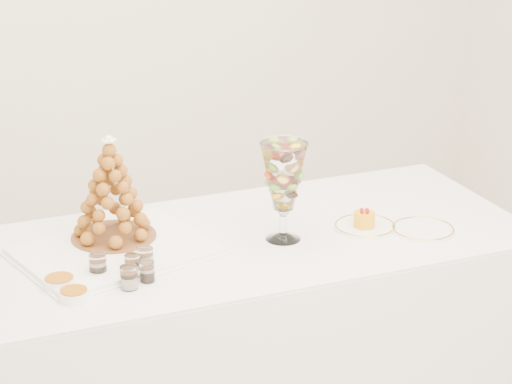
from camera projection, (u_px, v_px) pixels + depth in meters
buffet_table at (218, 349)px, 3.58m from camera, size 2.25×0.99×0.84m
lace_tray at (115, 251)px, 3.34m from camera, size 0.68×0.56×0.02m
macaron_vase at (284, 178)px, 3.38m from camera, size 0.16×0.16×0.35m
cake_plate at (365, 227)px, 3.55m from camera, size 0.22×0.22×0.01m
spare_plate at (423, 230)px, 3.52m from camera, size 0.23×0.23×0.01m
verrine_a at (98, 266)px, 3.16m from camera, size 0.07×0.07×0.08m
verrine_b at (133, 265)px, 3.18m from camera, size 0.05×0.05×0.07m
verrine_c at (145, 259)px, 3.21m from camera, size 0.07×0.07×0.08m
verrine_d at (129, 278)px, 3.08m from camera, size 0.07×0.07×0.07m
verrine_e at (147, 272)px, 3.13m from camera, size 0.06×0.06×0.06m
ramekin_back at (59, 283)px, 3.10m from camera, size 0.10×0.10×0.03m
ramekin_front at (74, 295)px, 3.02m from camera, size 0.09×0.09×0.03m
croquembouche at (111, 189)px, 3.36m from camera, size 0.29×0.29×0.36m
mousse_cake at (364, 219)px, 3.53m from camera, size 0.08×0.08×0.07m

